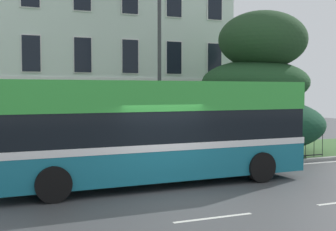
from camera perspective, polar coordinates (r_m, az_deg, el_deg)
ground_plane at (r=13.39m, az=-0.44°, el=-9.49°), size 60.00×56.00×0.18m
georgian_townhouse at (r=27.31m, az=-10.36°, el=9.23°), size 14.28×9.98×11.40m
iron_verge_railing at (r=16.64m, az=-1.70°, el=-4.79°), size 15.33×0.04×0.97m
evergreen_tree at (r=21.30m, az=11.03°, el=2.66°), size 5.96×5.96×6.33m
single_decker_bus at (r=14.29m, az=-1.93°, el=-1.84°), size 9.97×2.78×3.18m
street_lamp_post at (r=17.22m, az=-1.06°, el=7.29°), size 0.36×0.24×7.09m
litter_bin at (r=18.72m, az=6.49°, el=-3.66°), size 0.48×0.48×1.18m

